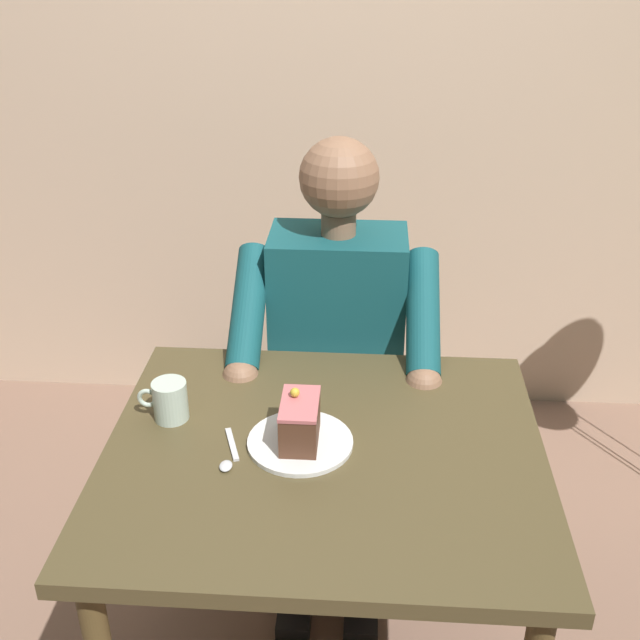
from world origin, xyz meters
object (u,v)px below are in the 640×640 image
at_px(dining_table, 324,485).
at_px(cake_slice, 300,421).
at_px(chair, 338,376).
at_px(dessert_spoon, 229,456).
at_px(seated_person, 336,362).
at_px(coffee_cup, 169,400).

bearing_deg(dining_table, cake_slice, -15.41).
xyz_separation_m(chair, cake_slice, (0.05, 0.66, 0.30)).
height_order(dining_table, cake_slice, cake_slice).
bearing_deg(dessert_spoon, seated_person, -109.40).
bearing_deg(dessert_spoon, dining_table, -167.75).
bearing_deg(chair, dessert_spoon, 75.00).
distance_m(chair, dessert_spoon, 0.78).
height_order(chair, coffee_cup, chair).
xyz_separation_m(seated_person, coffee_cup, (0.34, 0.42, 0.14)).
bearing_deg(cake_slice, dessert_spoon, 21.55).
bearing_deg(cake_slice, coffee_cup, -14.56).
height_order(seated_person, cake_slice, seated_person).
bearing_deg(dining_table, coffee_cup, -14.69).
distance_m(seated_person, dessert_spoon, 0.59).
bearing_deg(cake_slice, seated_person, -95.94).
bearing_deg(seated_person, chair, -90.00).
xyz_separation_m(dining_table, coffee_cup, (0.34, -0.09, 0.14)).
height_order(chair, seated_person, seated_person).
height_order(cake_slice, dessert_spoon, cake_slice).
bearing_deg(dining_table, dessert_spoon, 12.25).
distance_m(chair, cake_slice, 0.73).
bearing_deg(chair, seated_person, 90.00).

